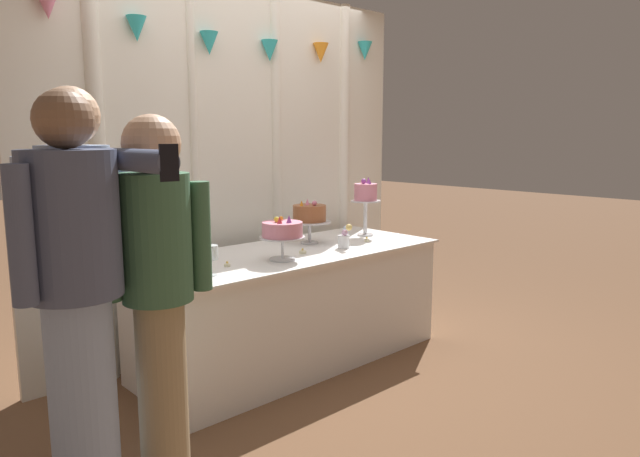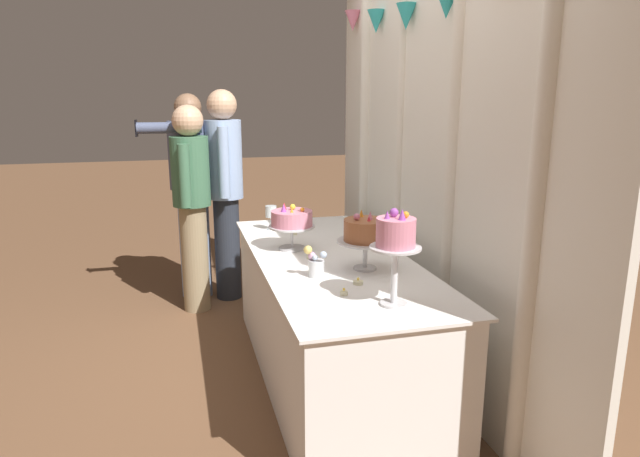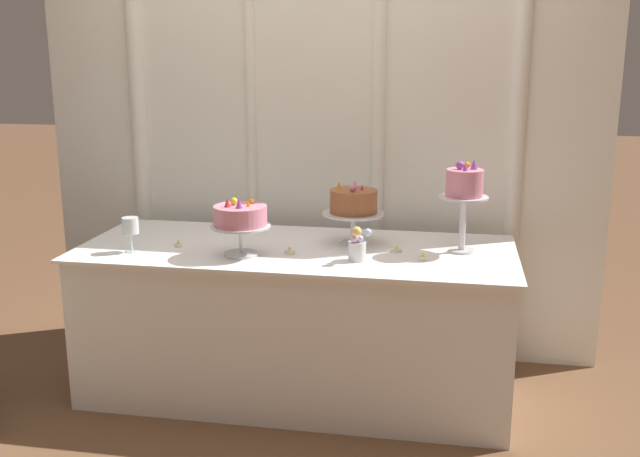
{
  "view_description": "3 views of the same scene",
  "coord_description": "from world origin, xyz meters",
  "px_view_note": "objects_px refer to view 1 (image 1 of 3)",
  "views": [
    {
      "loc": [
        -2.37,
        -2.72,
        1.5
      ],
      "look_at": [
        0.2,
        0.03,
        0.88
      ],
      "focal_mm": 32.28,
      "sensor_mm": 36.0,
      "label": 1
    },
    {
      "loc": [
        2.92,
        -0.74,
        1.65
      ],
      "look_at": [
        0.04,
        0.02,
        0.93
      ],
      "focal_mm": 31.22,
      "sensor_mm": 36.0,
      "label": 2
    },
    {
      "loc": [
        0.72,
        -3.23,
        1.68
      ],
      "look_at": [
        0.13,
        0.05,
        0.86
      ],
      "focal_mm": 41.21,
      "sensor_mm": 36.0,
      "label": 3
    }
  ],
  "objects_px": {
    "cake_table": "(292,306)",
    "cake_display_center": "(309,215)",
    "guest_man_dark_suit": "(80,268)",
    "cake_display_rightmost": "(366,195)",
    "guest_girl_blue_dress": "(77,296)",
    "wine_glass": "(211,253)",
    "tealight_far_left": "(227,265)",
    "guest_man_pink_jacket": "(158,286)",
    "tealight_near_left": "(303,252)",
    "flower_vase": "(345,238)",
    "cake_display_leftmost": "(282,232)",
    "tealight_near_right": "(343,240)",
    "tealight_far_right": "(367,240)"
  },
  "relations": [
    {
      "from": "cake_table",
      "to": "guest_man_dark_suit",
      "type": "relative_size",
      "value": 1.23
    },
    {
      "from": "guest_girl_blue_dress",
      "to": "flower_vase",
      "type": "bearing_deg",
      "value": 15.36
    },
    {
      "from": "cake_table",
      "to": "cake_display_leftmost",
      "type": "xyz_separation_m",
      "value": [
        -0.22,
        -0.18,
        0.55
      ]
    },
    {
      "from": "cake_display_center",
      "to": "tealight_far_left",
      "type": "relative_size",
      "value": 8.35
    },
    {
      "from": "cake_table",
      "to": "guest_man_pink_jacket",
      "type": "distance_m",
      "value": 1.58
    },
    {
      "from": "wine_glass",
      "to": "guest_man_pink_jacket",
      "type": "height_order",
      "value": "guest_man_pink_jacket"
    },
    {
      "from": "wine_glass",
      "to": "tealight_near_right",
      "type": "bearing_deg",
      "value": 9.96
    },
    {
      "from": "cake_display_leftmost",
      "to": "cake_display_center",
      "type": "bearing_deg",
      "value": 31.19
    },
    {
      "from": "wine_glass",
      "to": "tealight_far_left",
      "type": "xyz_separation_m",
      "value": [
        0.18,
        0.12,
        -0.11
      ]
    },
    {
      "from": "guest_man_pink_jacket",
      "to": "cake_display_center",
      "type": "bearing_deg",
      "value": 27.81
    },
    {
      "from": "tealight_near_right",
      "to": "guest_girl_blue_dress",
      "type": "relative_size",
      "value": 0.03
    },
    {
      "from": "guest_man_dark_suit",
      "to": "tealight_far_left",
      "type": "bearing_deg",
      "value": 20.44
    },
    {
      "from": "tealight_far_left",
      "to": "guest_girl_blue_dress",
      "type": "height_order",
      "value": "guest_girl_blue_dress"
    },
    {
      "from": "cake_table",
      "to": "wine_glass",
      "type": "bearing_deg",
      "value": -163.78
    },
    {
      "from": "tealight_far_left",
      "to": "guest_girl_blue_dress",
      "type": "relative_size",
      "value": 0.02
    },
    {
      "from": "cake_table",
      "to": "cake_display_center",
      "type": "xyz_separation_m",
      "value": [
        0.26,
        0.11,
        0.57
      ]
    },
    {
      "from": "cake_display_center",
      "to": "tealight_far_right",
      "type": "bearing_deg",
      "value": -32.79
    },
    {
      "from": "tealight_far_left",
      "to": "tealight_near_left",
      "type": "height_order",
      "value": "tealight_near_left"
    },
    {
      "from": "flower_vase",
      "to": "tealight_near_right",
      "type": "relative_size",
      "value": 3.34
    },
    {
      "from": "cake_table",
      "to": "guest_man_pink_jacket",
      "type": "bearing_deg",
      "value": -151.23
    },
    {
      "from": "tealight_near_left",
      "to": "tealight_far_right",
      "type": "distance_m",
      "value": 0.61
    },
    {
      "from": "guest_man_dark_suit",
      "to": "cake_display_center",
      "type": "bearing_deg",
      "value": 17.5
    },
    {
      "from": "cake_display_rightmost",
      "to": "guest_girl_blue_dress",
      "type": "distance_m",
      "value": 2.54
    },
    {
      "from": "wine_glass",
      "to": "tealight_near_left",
      "type": "relative_size",
      "value": 3.49
    },
    {
      "from": "cake_display_leftmost",
      "to": "tealight_near_left",
      "type": "xyz_separation_m",
      "value": [
        0.22,
        0.06,
        -0.17
      ]
    },
    {
      "from": "cake_display_leftmost",
      "to": "wine_glass",
      "type": "bearing_deg",
      "value": -176.25
    },
    {
      "from": "flower_vase",
      "to": "cake_table",
      "type": "bearing_deg",
      "value": 151.3
    },
    {
      "from": "wine_glass",
      "to": "flower_vase",
      "type": "relative_size",
      "value": 0.99
    },
    {
      "from": "cake_display_rightmost",
      "to": "guest_girl_blue_dress",
      "type": "relative_size",
      "value": 0.26
    },
    {
      "from": "guest_girl_blue_dress",
      "to": "tealight_near_left",
      "type": "bearing_deg",
      "value": 19.95
    },
    {
      "from": "cake_table",
      "to": "tealight_near_left",
      "type": "xyz_separation_m",
      "value": [
        -0.01,
        -0.12,
        0.38
      ]
    },
    {
      "from": "flower_vase",
      "to": "tealight_near_left",
      "type": "relative_size",
      "value": 3.54
    },
    {
      "from": "cake_display_rightmost",
      "to": "wine_glass",
      "type": "distance_m",
      "value": 1.56
    },
    {
      "from": "cake_display_leftmost",
      "to": "cake_display_rightmost",
      "type": "distance_m",
      "value": 1.04
    },
    {
      "from": "cake_display_center",
      "to": "tealight_far_left",
      "type": "xyz_separation_m",
      "value": [
        -0.82,
        -0.2,
        -0.19
      ]
    },
    {
      "from": "cake_display_rightmost",
      "to": "wine_glass",
      "type": "xyz_separation_m",
      "value": [
        -1.52,
        -0.28,
        -0.18
      ]
    },
    {
      "from": "guest_man_dark_suit",
      "to": "cake_display_rightmost",
      "type": "bearing_deg",
      "value": 12.57
    },
    {
      "from": "flower_vase",
      "to": "guest_girl_blue_dress",
      "type": "distance_m",
      "value": 2.03
    },
    {
      "from": "guest_man_pink_jacket",
      "to": "cake_display_leftmost",
      "type": "bearing_deg",
      "value": 26.26
    },
    {
      "from": "cake_display_center",
      "to": "guest_man_pink_jacket",
      "type": "height_order",
      "value": "guest_man_pink_jacket"
    },
    {
      "from": "guest_man_dark_suit",
      "to": "wine_glass",
      "type": "bearing_deg",
      "value": 16.87
    },
    {
      "from": "wine_glass",
      "to": "flower_vase",
      "type": "xyz_separation_m",
      "value": [
        1.06,
        0.04,
        -0.05
      ]
    },
    {
      "from": "cake_table",
      "to": "cake_display_center",
      "type": "bearing_deg",
      "value": 22.78
    },
    {
      "from": "wine_glass",
      "to": "guest_man_pink_jacket",
      "type": "xyz_separation_m",
      "value": [
        -0.57,
        -0.5,
        0.02
      ]
    },
    {
      "from": "flower_vase",
      "to": "tealight_far_left",
      "type": "bearing_deg",
      "value": 174.78
    },
    {
      "from": "wine_glass",
      "to": "guest_man_pink_jacket",
      "type": "bearing_deg",
      "value": -138.48
    },
    {
      "from": "guest_girl_blue_dress",
      "to": "cake_display_center",
      "type": "bearing_deg",
      "value": 23.44
    },
    {
      "from": "cake_display_center",
      "to": "guest_girl_blue_dress",
      "type": "bearing_deg",
      "value": -156.56
    },
    {
      "from": "cake_display_center",
      "to": "tealight_near_left",
      "type": "xyz_separation_m",
      "value": [
        -0.27,
        -0.23,
        -0.19
      ]
    },
    {
      "from": "guest_girl_blue_dress",
      "to": "cake_display_rightmost",
      "type": "bearing_deg",
      "value": 17.75
    }
  ]
}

